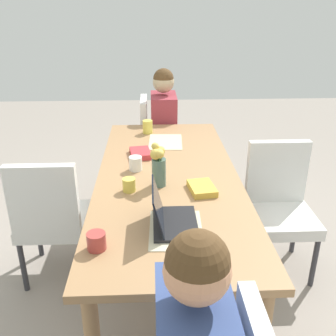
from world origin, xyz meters
TOP-DOWN VIEW (x-y plane):
  - ground_plane at (0.00, 0.00)m, footprint 10.00×10.00m
  - dining_table at (0.00, 0.00)m, footprint 2.18×0.91m
  - chair_head_left_left_mid at (-1.39, -0.06)m, footprint 0.44×0.44m
  - person_head_left_left_mid at (-1.33, 0.02)m, footprint 0.40×0.36m
  - chair_far_left_far at (-0.03, 0.77)m, footprint 0.44×0.44m
  - chair_near_right_near at (0.08, -0.76)m, footprint 0.44×0.44m
  - flower_vase at (0.14, -0.06)m, footprint 0.11×0.09m
  - placemat_head_right_left_near at (0.65, 0.01)m, footprint 0.37×0.27m
  - placemat_head_left_left_mid at (-0.62, 0.01)m, footprint 0.37×0.28m
  - laptop_head_right_left_near at (0.60, -0.02)m, footprint 0.32×0.22m
  - coffee_mug_near_left at (-0.09, -0.21)m, footprint 0.09×0.09m
  - coffee_mug_near_right at (0.78, -0.36)m, footprint 0.09×0.09m
  - coffee_mug_centre_left at (-0.86, -0.13)m, footprint 0.08×0.08m
  - coffee_mug_centre_right at (0.21, -0.24)m, footprint 0.08×0.08m
  - book_red_cover at (-0.34, -0.19)m, footprint 0.22×0.17m
  - book_blue_cover at (0.24, 0.19)m, footprint 0.22×0.17m

SIDE VIEW (x-z plane):
  - ground_plane at x=0.00m, z-range 0.00..0.00m
  - chair_head_left_left_mid at x=-1.39m, z-range 0.05..0.95m
  - chair_far_left_far at x=-0.03m, z-range 0.05..0.95m
  - chair_near_right_near at x=0.08m, z-range 0.05..0.95m
  - person_head_left_left_mid at x=-1.33m, z-range -0.07..1.12m
  - dining_table at x=0.00m, z-range 0.29..1.03m
  - placemat_head_right_left_near at x=0.65m, z-range 0.73..0.74m
  - placemat_head_left_left_mid at x=-0.62m, z-range 0.73..0.74m
  - book_blue_cover at x=0.24m, z-range 0.73..0.77m
  - book_red_cover at x=-0.34m, z-range 0.73..0.77m
  - coffee_mug_centre_right at x=0.21m, z-range 0.73..0.81m
  - coffee_mug_near_right at x=0.78m, z-range 0.73..0.82m
  - laptop_head_right_left_near at x=0.60m, z-range 0.67..0.88m
  - coffee_mug_near_left at x=-0.09m, z-range 0.73..0.83m
  - coffee_mug_centre_left at x=-0.86m, z-range 0.73..0.84m
  - flower_vase at x=0.14m, z-range 0.74..1.01m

